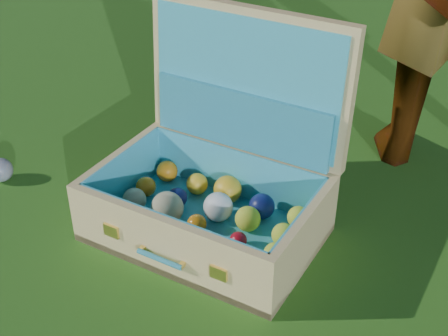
% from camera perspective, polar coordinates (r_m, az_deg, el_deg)
% --- Properties ---
extents(ground, '(60.00, 60.00, 0.00)m').
position_cam_1_polar(ground, '(1.41, -6.02, -10.43)').
color(ground, '#215114').
rests_on(ground, ground).
extents(stray_ball, '(0.07, 0.07, 0.07)m').
position_cam_1_polar(stray_ball, '(1.81, -19.73, -0.17)').
color(stray_ball, '#386393').
rests_on(stray_ball, ground).
extents(suitcase, '(0.58, 0.48, 0.51)m').
position_cam_1_polar(suitcase, '(1.49, -0.62, -0.47)').
color(suitcase, '#DDBD77').
rests_on(suitcase, ground).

